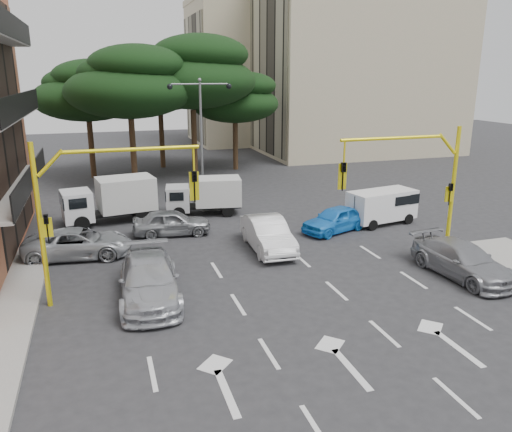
% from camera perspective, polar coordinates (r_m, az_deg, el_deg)
% --- Properties ---
extents(ground, '(120.00, 120.00, 0.00)m').
position_cam_1_polar(ground, '(19.25, 3.76, -9.27)').
color(ground, '#28282B').
rests_on(ground, ground).
extents(median_strip, '(1.40, 6.00, 0.15)m').
position_cam_1_polar(median_strip, '(33.81, -6.05, 2.00)').
color(median_strip, gray).
rests_on(median_strip, ground).
extents(apartment_beige_near, '(20.20, 12.15, 18.70)m').
position_cam_1_polar(apartment_beige_near, '(54.94, 11.70, 16.89)').
color(apartment_beige_near, '#C0AE90').
rests_on(apartment_beige_near, ground).
extents(apartment_beige_far, '(16.20, 12.15, 16.70)m').
position_cam_1_polar(apartment_beige_far, '(63.22, 0.35, 16.14)').
color(apartment_beige_far, '#C0AE90').
rests_on(apartment_beige_far, ground).
extents(pine_left_near, '(9.15, 9.15, 10.23)m').
position_cam_1_polar(pine_left_near, '(38.23, -14.27, 14.64)').
color(pine_left_near, '#382616').
rests_on(pine_left_near, ground).
extents(pine_center, '(9.98, 9.98, 11.16)m').
position_cam_1_polar(pine_center, '(40.83, -7.24, 16.02)').
color(pine_center, '#382616').
rests_on(pine_center, ground).
extents(pine_left_far, '(8.32, 8.32, 9.30)m').
position_cam_1_polar(pine_left_far, '(42.16, -18.74, 13.44)').
color(pine_left_far, '#382616').
rests_on(pine_left_far, ground).
extents(pine_right, '(7.49, 7.49, 8.37)m').
position_cam_1_polar(pine_right, '(43.72, -2.33, 13.39)').
color(pine_right, '#382616').
rests_on(pine_right, ground).
extents(pine_back, '(9.15, 9.15, 10.23)m').
position_cam_1_polar(pine_back, '(45.47, -10.97, 14.97)').
color(pine_back, '#382616').
rests_on(pine_back, ground).
extents(signal_mast_right, '(5.79, 0.37, 6.00)m').
position_cam_1_polar(signal_mast_right, '(22.88, 18.23, 4.31)').
color(signal_mast_right, yellow).
rests_on(signal_mast_right, ground).
extents(signal_mast_left, '(5.79, 0.37, 6.00)m').
position_cam_1_polar(signal_mast_left, '(18.69, -18.23, 1.81)').
color(signal_mast_left, yellow).
rests_on(signal_mast_left, ground).
extents(street_lamp_center, '(4.16, 0.36, 7.77)m').
position_cam_1_polar(street_lamp_center, '(32.93, -6.33, 11.07)').
color(street_lamp_center, slate).
rests_on(street_lamp_center, median_strip).
extents(car_white_hatch, '(1.83, 4.78, 1.55)m').
position_cam_1_polar(car_white_hatch, '(23.95, 1.33, -2.07)').
color(car_white_hatch, silver).
rests_on(car_white_hatch, ground).
extents(car_blue_compact, '(4.29, 2.93, 1.36)m').
position_cam_1_polar(car_blue_compact, '(27.02, 9.04, -0.37)').
color(car_blue_compact, blue).
rests_on(car_blue_compact, ground).
extents(car_silver_wagon, '(2.49, 5.47, 1.55)m').
position_cam_1_polar(car_silver_wagon, '(19.21, -12.11, -7.13)').
color(car_silver_wagon, '#B0B2B8').
rests_on(car_silver_wagon, ground).
extents(car_silver_cross_a, '(5.05, 2.79, 1.34)m').
position_cam_1_polar(car_silver_cross_a, '(24.42, -19.64, -2.94)').
color(car_silver_cross_a, '#ACAFB4').
rests_on(car_silver_cross_a, ground).
extents(car_silver_cross_b, '(4.15, 1.98, 1.37)m').
position_cam_1_polar(car_silver_cross_b, '(26.49, -9.62, -0.72)').
color(car_silver_cross_b, gray).
rests_on(car_silver_cross_b, ground).
extents(car_silver_parked, '(2.41, 5.04, 1.42)m').
position_cam_1_polar(car_silver_parked, '(22.56, 22.51, -4.68)').
color(car_silver_parked, gray).
rests_on(car_silver_parked, ground).
extents(van_white, '(4.10, 2.38, 1.93)m').
position_cam_1_polar(van_white, '(28.95, 14.16, 1.03)').
color(van_white, white).
rests_on(van_white, ground).
extents(box_truck_a, '(5.42, 2.96, 2.53)m').
position_cam_1_polar(box_truck_a, '(29.39, -16.34, 1.69)').
color(box_truck_a, white).
rests_on(box_truck_a, ground).
extents(box_truck_b, '(4.75, 2.60, 2.22)m').
position_cam_1_polar(box_truck_b, '(30.05, -5.93, 2.26)').
color(box_truck_b, silver).
rests_on(box_truck_b, ground).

